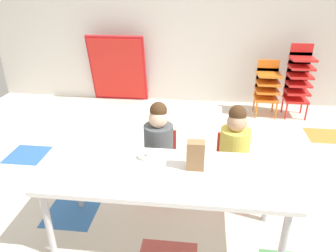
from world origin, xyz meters
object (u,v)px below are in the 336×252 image
at_px(craft_table, 166,178).
at_px(kid_chair_orange_stack, 267,85).
at_px(seated_child_near_camera, 159,141).
at_px(paper_plate_center_table, 112,160).
at_px(paper_bag_brown, 196,155).
at_px(kid_chair_red_stack, 299,78).
at_px(seated_child_middle_seat, 234,145).
at_px(folded_activity_table, 118,69).
at_px(paper_plate_near_edge, 144,158).
at_px(donut_powdered_on_plate, 144,156).

distance_m(craft_table, kid_chair_orange_stack, 2.89).
distance_m(seated_child_near_camera, kid_chair_orange_stack, 2.45).
relative_size(kid_chair_orange_stack, paper_plate_center_table, 4.44).
bearing_deg(craft_table, kid_chair_orange_stack, 66.25).
height_order(paper_bag_brown, paper_plate_center_table, paper_bag_brown).
bearing_deg(seated_child_near_camera, kid_chair_red_stack, 50.35).
relative_size(seated_child_near_camera, paper_bag_brown, 4.17).
bearing_deg(seated_child_middle_seat, craft_table, -133.20).
distance_m(seated_child_middle_seat, folded_activity_table, 2.89).
distance_m(folded_activity_table, paper_bag_brown, 3.15).
bearing_deg(paper_bag_brown, kid_chair_orange_stack, 69.55).
xyz_separation_m(kid_chair_orange_stack, paper_plate_near_edge, (-1.35, -2.47, 0.16)).
bearing_deg(kid_chair_orange_stack, paper_plate_near_edge, -118.70).
relative_size(paper_plate_near_edge, donut_powdered_on_plate, 1.69).
height_order(paper_plate_center_table, donut_powdered_on_plate, donut_powdered_on_plate).
relative_size(craft_table, kid_chair_red_stack, 1.71).
relative_size(paper_plate_center_table, donut_powdered_on_plate, 1.69).
relative_size(kid_chair_orange_stack, folded_activity_table, 0.74).
relative_size(folded_activity_table, paper_plate_center_table, 6.04).
bearing_deg(paper_plate_center_table, folded_activity_table, 103.86).
bearing_deg(paper_bag_brown, kid_chair_red_stack, 61.76).
distance_m(paper_plate_center_table, donut_powdered_on_plate, 0.25).
distance_m(paper_plate_near_edge, paper_plate_center_table, 0.25).
relative_size(paper_bag_brown, paper_plate_center_table, 1.22).
relative_size(kid_chair_orange_stack, kid_chair_red_stack, 0.77).
bearing_deg(paper_bag_brown, donut_powdered_on_plate, 166.86).
bearing_deg(seated_child_near_camera, folded_activity_table, 112.81).
xyz_separation_m(kid_chair_red_stack, paper_bag_brown, (-1.38, -2.56, 0.14)).
height_order(seated_child_middle_seat, folded_activity_table, folded_activity_table).
relative_size(seated_child_middle_seat, kid_chair_orange_stack, 1.15).
bearing_deg(paper_bag_brown, paper_plate_near_edge, 166.86).
bearing_deg(kid_chair_red_stack, kid_chair_orange_stack, -179.93).
xyz_separation_m(seated_child_near_camera, paper_bag_brown, (0.34, -0.49, 0.17)).
distance_m(kid_chair_red_stack, paper_plate_center_table, 3.24).
bearing_deg(kid_chair_orange_stack, paper_plate_center_table, -122.17).
distance_m(paper_bag_brown, paper_plate_near_edge, 0.42).
distance_m(craft_table, paper_plate_center_table, 0.45).
bearing_deg(paper_bag_brown, craft_table, -159.49).
height_order(folded_activity_table, donut_powdered_on_plate, folded_activity_table).
bearing_deg(kid_chair_red_stack, paper_plate_near_edge, -125.68).
bearing_deg(folded_activity_table, craft_table, -68.97).
distance_m(kid_chair_orange_stack, paper_plate_near_edge, 2.82).
bearing_deg(paper_plate_center_table, paper_plate_near_edge, 14.30).
relative_size(seated_child_middle_seat, kid_chair_red_stack, 0.88).
distance_m(seated_child_middle_seat, kid_chair_red_stack, 2.32).
distance_m(paper_bag_brown, paper_plate_center_table, 0.65).
bearing_deg(kid_chair_orange_stack, folded_activity_table, 172.80).
xyz_separation_m(craft_table, paper_plate_center_table, (-0.43, 0.11, 0.06)).
xyz_separation_m(craft_table, paper_bag_brown, (0.21, 0.08, 0.16)).
height_order(kid_chair_red_stack, paper_plate_center_table, kid_chair_red_stack).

